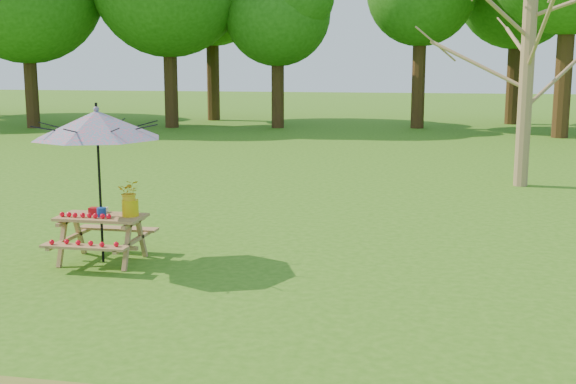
# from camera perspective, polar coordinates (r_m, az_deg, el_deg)

# --- Properties ---
(ground) EXTENTS (120.00, 120.00, 0.00)m
(ground) POSITION_cam_1_polar(r_m,az_deg,el_deg) (8.82, -11.38, -8.46)
(ground) COLOR #326914
(ground) RESTS_ON ground
(picnic_table) EXTENTS (1.20, 1.32, 0.67)m
(picnic_table) POSITION_cam_1_polar(r_m,az_deg,el_deg) (10.53, -14.47, -3.66)
(picnic_table) COLOR #9F7247
(picnic_table) RESTS_ON ground
(patio_umbrella) EXTENTS (1.84, 1.84, 2.25)m
(patio_umbrella) POSITION_cam_1_polar(r_m,az_deg,el_deg) (10.28, -14.86, 5.16)
(patio_umbrella) COLOR black
(patio_umbrella) RESTS_ON ground
(produce_bins) EXTENTS (0.30, 0.41, 0.13)m
(produce_bins) POSITION_cam_1_polar(r_m,az_deg,el_deg) (10.51, -14.68, -1.48)
(produce_bins) COLOR #AD0D16
(produce_bins) RESTS_ON picnic_table
(tomatoes_row) EXTENTS (0.77, 0.13, 0.07)m
(tomatoes_row) POSITION_cam_1_polar(r_m,az_deg,el_deg) (10.36, -15.73, -1.80)
(tomatoes_row) COLOR red
(tomatoes_row) RESTS_ON picnic_table
(flower_bucket) EXTENTS (0.38, 0.35, 0.52)m
(flower_bucket) POSITION_cam_1_polar(r_m,az_deg,el_deg) (10.29, -12.39, -0.37)
(flower_bucket) COLOR #E1B90B
(flower_bucket) RESTS_ON picnic_table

